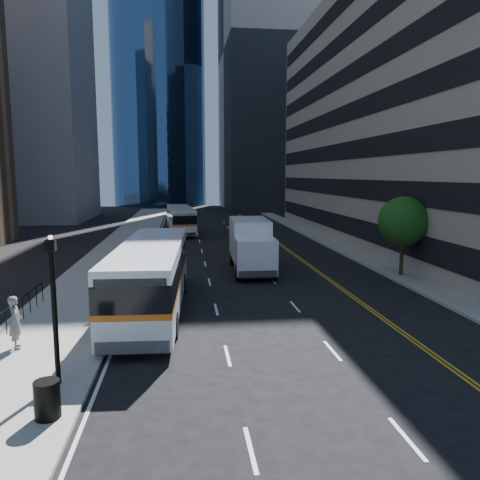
# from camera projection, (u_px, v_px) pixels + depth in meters

# --- Properties ---
(ground) EXTENTS (160.00, 160.00, 0.00)m
(ground) POSITION_uv_depth(u_px,v_px,m) (295.00, 319.00, 21.61)
(ground) COLOR black
(ground) RESTS_ON ground
(sidewalk_west) EXTENTS (5.00, 90.00, 0.15)m
(sidewalk_west) POSITION_uv_depth(u_px,v_px,m) (127.00, 243.00, 44.94)
(sidewalk_west) COLOR gray
(sidewalk_west) RESTS_ON ground
(sidewalk_east) EXTENTS (2.00, 90.00, 0.15)m
(sidewalk_east) POSITION_uv_depth(u_px,v_px,m) (324.00, 240.00, 47.25)
(sidewalk_east) COLOR gray
(sidewalk_east) RESTS_ON ground
(office_tower_north) EXTENTS (30.00, 28.00, 60.00)m
(office_tower_north) POSITION_uv_depth(u_px,v_px,m) (301.00, 53.00, 90.36)
(office_tower_north) COLOR gray
(office_tower_north) RESTS_ON ground
(glass_tower) EXTENTS (20.00, 20.00, 80.00)m
(glass_tower) POSITION_uv_depth(u_px,v_px,m) (157.00, 15.00, 98.43)
(glass_tower) COLOR navy
(glass_tower) RESTS_ON ground
(midrise_west) EXTENTS (18.00, 18.00, 35.00)m
(midrise_west) POSITION_uv_depth(u_px,v_px,m) (21.00, 98.00, 66.98)
(midrise_west) COLOR gray
(midrise_west) RESTS_ON ground
(street_tree) EXTENTS (3.20, 3.20, 5.10)m
(street_tree) POSITION_uv_depth(u_px,v_px,m) (403.00, 221.00, 30.04)
(street_tree) COLOR #332114
(street_tree) RESTS_ON sidewalk_east
(lamp_post) EXTENTS (0.28, 0.28, 4.56)m
(lamp_post) POSITION_uv_depth(u_px,v_px,m) (54.00, 304.00, 14.27)
(lamp_post) COLOR black
(lamp_post) RESTS_ON sidewalk_west
(bus_front) EXTENTS (3.42, 13.12, 3.35)m
(bus_front) POSITION_uv_depth(u_px,v_px,m) (152.00, 274.00, 22.64)
(bus_front) COLOR white
(bus_front) RESTS_ON ground
(bus_rear) EXTENTS (3.43, 11.61, 2.95)m
(bus_rear) POSITION_uv_depth(u_px,v_px,m) (181.00, 219.00, 53.16)
(bus_rear) COLOR silver
(bus_rear) RESTS_ON ground
(box_truck) EXTENTS (2.79, 7.45, 3.53)m
(box_truck) POSITION_uv_depth(u_px,v_px,m) (251.00, 245.00, 32.10)
(box_truck) COLOR white
(box_truck) RESTS_ON ground
(trash_can) EXTENTS (0.89, 0.89, 1.03)m
(trash_can) POSITION_uv_depth(u_px,v_px,m) (47.00, 399.00, 12.51)
(trash_can) COLOR black
(trash_can) RESTS_ON sidewalk_west
(pedestrian) EXTENTS (0.71, 0.86, 2.02)m
(pedestrian) POSITION_uv_depth(u_px,v_px,m) (16.00, 322.00, 17.46)
(pedestrian) COLOR slate
(pedestrian) RESTS_ON sidewalk_west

